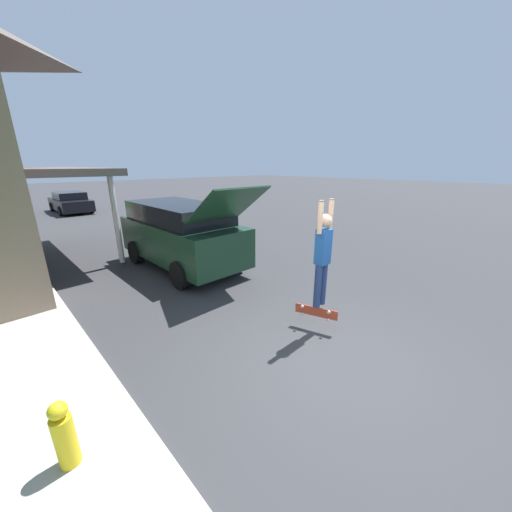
% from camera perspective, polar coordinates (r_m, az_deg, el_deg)
% --- Properties ---
extents(ground_plane, '(120.00, 120.00, 0.00)m').
position_cam_1_polar(ground_plane, '(5.14, 14.87, -19.65)').
color(ground_plane, '#333335').
extents(sidewalk, '(1.80, 80.00, 0.10)m').
position_cam_1_polar(sidewalk, '(8.51, -40.87, -7.63)').
color(sidewalk, '#ADA89E').
rests_on(sidewalk, ground_plane).
extents(suv_parked, '(2.07, 5.18, 2.61)m').
position_cam_1_polar(suv_parked, '(9.00, -14.73, 4.42)').
color(suv_parked, '#193823').
rests_on(suv_parked, ground_plane).
extents(car_down_street, '(1.94, 4.30, 1.35)m').
position_cam_1_polar(car_down_street, '(23.03, -33.11, 8.98)').
color(car_down_street, black).
rests_on(car_down_street, ground_plane).
extents(skateboarder, '(0.41, 0.23, 1.97)m').
position_cam_1_polar(skateboarder, '(5.21, 13.20, 0.51)').
color(skateboarder, navy).
rests_on(skateboarder, ground_plane).
extents(skateboard, '(0.30, 0.79, 0.24)m').
position_cam_1_polar(skateboard, '(5.71, 11.87, -10.88)').
color(skateboard, '#B73D23').
rests_on(skateboard, ground_plane).
extents(fire_hydrant, '(0.20, 0.20, 0.78)m').
position_cam_1_polar(fire_hydrant, '(3.91, -34.00, -27.58)').
color(fire_hydrant, gold).
rests_on(fire_hydrant, sidewalk).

